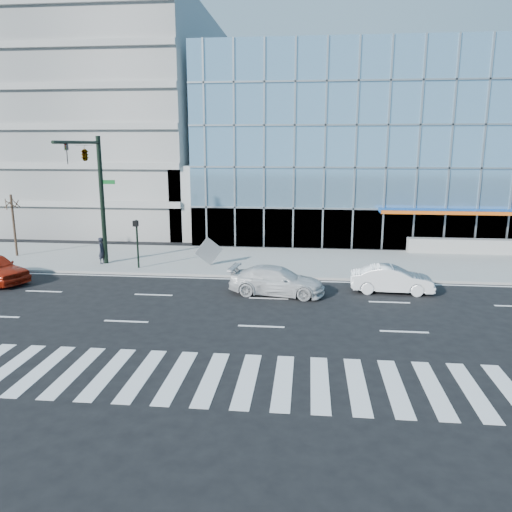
# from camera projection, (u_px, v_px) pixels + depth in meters

# --- Properties ---
(ground) EXTENTS (160.00, 160.00, 0.00)m
(ground) POSITION_uv_depth(u_px,v_px,m) (269.00, 298.00, 25.29)
(ground) COLOR black
(ground) RESTS_ON ground
(sidewalk) EXTENTS (120.00, 8.00, 0.15)m
(sidewalk) POSITION_uv_depth(u_px,v_px,m) (278.00, 261.00, 33.04)
(sidewalk) COLOR gray
(sidewalk) RESTS_ON ground
(theatre_building) EXTENTS (42.00, 26.00, 15.00)m
(theatre_building) POSITION_uv_depth(u_px,v_px,m) (437.00, 146.00, 47.46)
(theatre_building) COLOR #7DAFD1
(theatre_building) RESTS_ON ground
(parking_garage) EXTENTS (24.00, 24.00, 20.00)m
(parking_garage) POSITION_uv_depth(u_px,v_px,m) (92.00, 120.00, 50.36)
(parking_garage) COLOR gray
(parking_garage) RESTS_ON ground
(ramp_block) EXTENTS (6.00, 8.00, 6.00)m
(ramp_block) POSITION_uv_depth(u_px,v_px,m) (216.00, 200.00, 42.71)
(ramp_block) COLOR gray
(ramp_block) RESTS_ON ground
(tower_backdrop) EXTENTS (14.00, 14.00, 48.00)m
(tower_backdrop) POSITION_uv_depth(u_px,v_px,m) (136.00, 53.00, 91.01)
(tower_backdrop) COLOR gray
(tower_backdrop) RESTS_ON ground
(traffic_signal) EXTENTS (1.14, 5.74, 8.00)m
(traffic_signal) POSITION_uv_depth(u_px,v_px,m) (90.00, 170.00, 29.49)
(traffic_signal) COLOR black
(traffic_signal) RESTS_ON sidewalk
(ped_signal_post) EXTENTS (0.30, 0.33, 3.00)m
(ped_signal_post) POSITION_uv_depth(u_px,v_px,m) (137.00, 236.00, 30.48)
(ped_signal_post) COLOR black
(ped_signal_post) RESTS_ON sidewalk
(street_tree_near) EXTENTS (1.10, 1.10, 4.23)m
(street_tree_near) POSITION_uv_depth(u_px,v_px,m) (12.00, 203.00, 33.57)
(street_tree_near) COLOR #332319
(street_tree_near) RESTS_ON sidewalk
(white_suv) EXTENTS (5.18, 2.67, 1.44)m
(white_suv) POSITION_uv_depth(u_px,v_px,m) (277.00, 281.00, 25.90)
(white_suv) COLOR silver
(white_suv) RESTS_ON ground
(white_sedan) EXTENTS (4.31, 1.67, 1.40)m
(white_sedan) POSITION_uv_depth(u_px,v_px,m) (392.00, 279.00, 26.24)
(white_sedan) COLOR white
(white_sedan) RESTS_ON ground
(pedestrian) EXTENTS (0.47, 0.66, 1.69)m
(pedestrian) POSITION_uv_depth(u_px,v_px,m) (102.00, 250.00, 31.95)
(pedestrian) COLOR black
(pedestrian) RESTS_ON sidewalk
(tilted_panel) EXTENTS (1.67, 0.86, 1.83)m
(tilted_panel) POSITION_uv_depth(u_px,v_px,m) (209.00, 251.00, 31.42)
(tilted_panel) COLOR gray
(tilted_panel) RESTS_ON sidewalk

